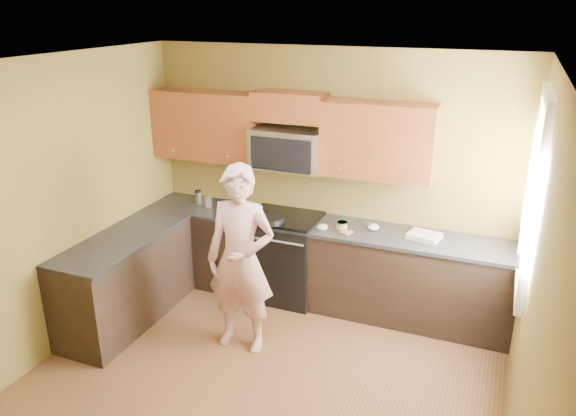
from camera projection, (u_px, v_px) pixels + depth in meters
The scene contains 24 objects.
floor at pixel (253, 394), 4.70m from camera, with size 4.00×4.00×0.00m, color brown.
ceiling at pixel (244, 67), 3.76m from camera, with size 4.00×4.00×0.00m, color white.
wall_back at pixel (329, 176), 5.97m from camera, with size 4.00×4.00×0.00m, color olive.
wall_left at pixel (45, 213), 4.93m from camera, with size 4.00×4.00×0.00m, color olive.
wall_right at pixel (533, 297), 3.53m from camera, with size 4.00×4.00×0.00m, color olive.
cabinet_back_run at pixel (319, 264), 6.03m from camera, with size 4.00×0.60×0.88m, color black.
cabinet_left_run at pixel (126, 281), 5.66m from camera, with size 0.60×1.60×0.88m, color black.
countertop_back at pixel (319, 225), 5.86m from camera, with size 4.00×0.62×0.04m, color black.
countertop_left at pixel (122, 240), 5.50m from camera, with size 0.62×1.60×0.04m, color black.
stove at pixel (284, 256), 6.13m from camera, with size 0.76×0.65×0.95m, color black, non-canonical shape.
microwave at pixel (288, 168), 5.90m from camera, with size 0.76×0.40×0.42m, color silver, non-canonical shape.
upper_cab_left at pixel (208, 158), 6.27m from camera, with size 1.22×0.33×0.75m, color brown, non-canonical shape.
upper_cab_right at pixel (376, 177), 5.60m from camera, with size 1.12×0.33×0.75m, color brown, non-canonical shape.
upper_cab_over_mw at pixel (289, 107), 5.70m from camera, with size 0.76×0.33×0.30m, color brown.
window at pixel (534, 195), 4.48m from camera, with size 0.06×1.06×1.66m, color white, non-canonical shape.
woman at pixel (241, 260), 5.08m from camera, with size 0.65×0.43×1.79m, color #DF6F7F.
frying_pan at pixel (270, 222), 5.81m from camera, with size 0.29×0.51×0.07m, color black, non-canonical shape.
butter_tub at pixel (342, 228), 5.73m from camera, with size 0.12×0.12×0.09m, color yellow, non-canonical shape.
toast_slice at pixel (346, 232), 5.61m from camera, with size 0.11×0.11×0.01m, color #B27F47.
napkin_a at pixel (323, 227), 5.67m from camera, with size 0.11×0.12×0.06m, color silver.
napkin_b at pixel (373, 227), 5.67m from camera, with size 0.12×0.13×0.07m, color silver.
dish_towel at pixel (424, 236), 5.47m from camera, with size 0.30×0.24×0.05m, color silver.
travel_mug at pixel (199, 204), 6.41m from camera, with size 0.07×0.07×0.16m, color silver, non-canonical shape.
glass_b at pixel (208, 202), 6.29m from camera, with size 0.07×0.07×0.12m, color silver.
Camera 1 is at (1.71, -3.47, 3.12)m, focal length 34.69 mm.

